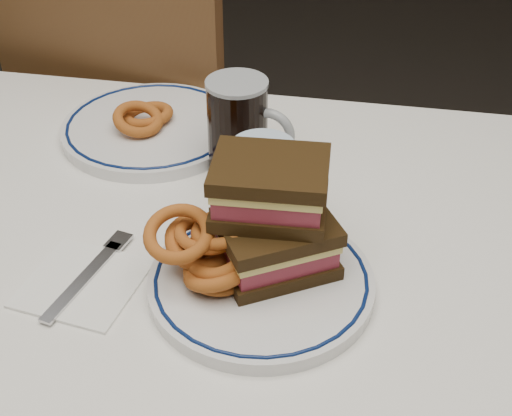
% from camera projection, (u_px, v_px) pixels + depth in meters
% --- Properties ---
extents(dining_table, '(1.27, 0.87, 0.75)m').
position_uv_depth(dining_table, '(184.00, 301.00, 0.99)').
color(dining_table, silver).
rests_on(dining_table, floor).
extents(chair_far, '(0.54, 0.54, 1.02)m').
position_uv_depth(chair_far, '(148.00, 126.00, 1.56)').
color(chair_far, '#4C2C18').
rests_on(chair_far, floor).
extents(main_plate, '(0.27, 0.27, 0.02)m').
position_uv_depth(main_plate, '(261.00, 282.00, 0.85)').
color(main_plate, silver).
rests_on(main_plate, dining_table).
extents(reuben_sandwich, '(0.17, 0.16, 0.14)m').
position_uv_depth(reuben_sandwich, '(273.00, 216.00, 0.83)').
color(reuben_sandwich, black).
rests_on(reuben_sandwich, main_plate).
extents(onion_rings_main, '(0.14, 0.12, 0.09)m').
position_uv_depth(onion_rings_main, '(209.00, 247.00, 0.83)').
color(onion_rings_main, brown).
rests_on(onion_rings_main, main_plate).
extents(ketchup_ramekin, '(0.05, 0.05, 0.03)m').
position_uv_depth(ketchup_ramekin, '(240.00, 228.00, 0.90)').
color(ketchup_ramekin, silver).
rests_on(ketchup_ramekin, main_plate).
extents(beer_mug, '(0.13, 0.09, 0.15)m').
position_uv_depth(beer_mug, '(240.00, 127.00, 1.02)').
color(beer_mug, black).
rests_on(beer_mug, dining_table).
extents(water_glass, '(0.08, 0.08, 0.13)m').
position_uv_depth(water_glass, '(263.00, 187.00, 0.92)').
color(water_glass, '#AAC0DB').
rests_on(water_glass, dining_table).
extents(far_plate, '(0.29, 0.29, 0.02)m').
position_uv_depth(far_plate, '(152.00, 128.00, 1.14)').
color(far_plate, silver).
rests_on(far_plate, dining_table).
extents(onion_rings_far, '(0.09, 0.12, 0.05)m').
position_uv_depth(onion_rings_far, '(143.00, 117.00, 1.13)').
color(onion_rings_far, brown).
rests_on(onion_rings_far, far_plate).
extents(napkin_fork, '(0.15, 0.18, 0.01)m').
position_uv_depth(napkin_fork, '(85.00, 281.00, 0.86)').
color(napkin_fork, white).
rests_on(napkin_fork, dining_table).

